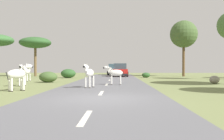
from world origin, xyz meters
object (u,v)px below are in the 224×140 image
zebra_0 (89,73)px  bush_2 (48,77)px  zebra_4 (22,73)px  car_1 (114,70)px  car_0 (120,70)px  bush_1 (68,73)px  bush_0 (146,75)px  zebra_2 (28,72)px  tree_1 (35,43)px  rock_2 (214,80)px  zebra_1 (115,73)px  zebra_3 (18,74)px  tree_7 (184,34)px

zebra_0 → bush_2: 7.39m
zebra_4 → car_1: car_1 is taller
car_1 → bush_2: size_ratio=2.86×
car_0 → bush_1: bearing=28.1°
bush_1 → car_0: bearing=30.9°
bush_0 → bush_2: size_ratio=0.66×
zebra_2 → tree_1: (-3.36, 12.38, 3.86)m
zebra_2 → bush_0: 14.48m
zebra_0 → rock_2: zebra_0 is taller
bush_0 → zebra_1: bearing=-105.5°
zebra_0 → zebra_3: 4.14m
car_0 → bush_2: car_0 is taller
car_0 → car_1: same height
zebra_2 → zebra_3: bearing=-70.6°
tree_1 → car_1: bearing=20.5°
zebra_2 → car_1: 18.22m
zebra_1 → zebra_3: size_ratio=0.96×
car_0 → bush_2: (-6.27, -12.37, -0.38)m
zebra_4 → car_0: size_ratio=0.37×
zebra_0 → car_0: bearing=-82.2°
zebra_4 → bush_0: (10.16, 14.07, -0.62)m
zebra_3 → bush_2: bearing=132.8°
zebra_4 → bush_1: bearing=-105.7°
zebra_3 → bush_2: (-0.47, 7.74, -0.46)m
zebra_1 → tree_7: size_ratio=0.19×
zebra_1 → zebra_3: 6.84m
bush_1 → bush_0: bearing=7.3°
zebra_4 → zebra_1: bearing=174.1°
zebra_2 → bush_2: (2.38, -1.58, -0.40)m
car_0 → bush_1: car_0 is taller
car_0 → tree_1: size_ratio=0.80×
zebra_4 → bush_2: 4.31m
zebra_1 → tree_7: (9.33, 17.16, 4.95)m
zebra_4 → tree_1: size_ratio=0.29×
zebra_4 → tree_7: tree_7 is taller
zebra_2 → zebra_4: size_ratio=0.95×
zebra_1 → bush_0: 13.83m
zebra_3 → zebra_4: zebra_3 is taller
rock_2 → tree_7: bearing=84.7°
zebra_1 → car_0: car_0 is taller
car_0 → rock_2: size_ratio=5.51×
tree_7 → bush_2: size_ratio=5.00×
zebra_2 → bush_0: (11.88, 8.27, -0.56)m
bush_2 → tree_7: bearing=42.1°
zebra_1 → bush_0: zebra_1 is taller
tree_1 → rock_2: 25.13m
bush_0 → rock_2: 11.91m
car_0 → tree_1: bearing=-10.3°
zebra_0 → bush_2: size_ratio=1.01×
zebra_1 → bush_1: 13.42m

